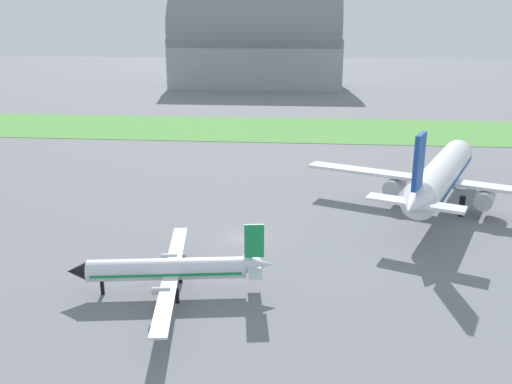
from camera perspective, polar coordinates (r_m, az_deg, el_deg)
ground_plane at (r=60.10m, az=-1.04°, el=-4.84°), size 600.00×600.00×0.00m
grass_taxiway_strip at (r=120.51m, az=2.30°, el=6.56°), size 360.00×28.00×0.08m
airplane_foreground_turboprop at (r=48.30m, az=-8.81°, el=-7.90°), size 17.80×20.72×6.23m
airplane_midfield_jet at (r=71.51m, az=18.60°, el=1.58°), size 32.43×32.23×12.10m
hangar_distant at (r=198.52m, az=0.05°, el=15.21°), size 59.37×25.46×31.81m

